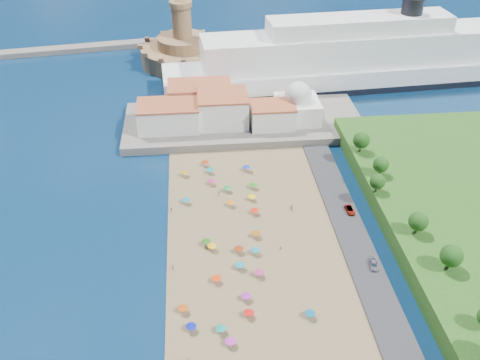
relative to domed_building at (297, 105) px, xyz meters
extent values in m
plane|color=#071938|center=(-30.00, -71.00, -8.97)|extent=(700.00, 700.00, 0.00)
cube|color=#59544C|center=(-20.00, 2.00, -7.47)|extent=(90.00, 36.00, 3.00)
cube|color=#59544C|center=(-42.00, 37.00, -7.77)|extent=(18.00, 70.00, 2.40)
cube|color=silver|center=(-48.00, -2.00, -1.47)|extent=(22.00, 14.00, 9.00)
cube|color=silver|center=(-28.00, 0.00, -0.47)|extent=(18.00, 16.00, 11.00)
cube|color=silver|center=(-10.00, -4.00, -1.97)|extent=(16.00, 12.00, 8.00)
cube|color=silver|center=(-36.00, 12.00, -0.97)|extent=(24.00, 14.00, 10.00)
cube|color=silver|center=(0.00, 0.00, -1.97)|extent=(16.00, 16.00, 8.00)
sphere|color=silver|center=(0.00, 0.00, 4.03)|extent=(10.00, 10.00, 10.00)
cylinder|color=silver|center=(0.00, 0.00, 7.83)|extent=(1.20, 1.20, 1.60)
cylinder|color=#956F4A|center=(-42.00, 67.00, -4.97)|extent=(40.00, 40.00, 8.00)
cylinder|color=#956F4A|center=(-42.00, 67.00, 1.53)|extent=(24.00, 24.00, 5.00)
cylinder|color=#956F4A|center=(-42.00, 67.00, 11.03)|extent=(9.00, 9.00, 14.00)
cylinder|color=#956F4A|center=(-42.00, 67.00, 19.23)|extent=(10.40, 10.40, 2.40)
cube|color=black|center=(32.08, 36.46, -7.63)|extent=(168.10, 35.83, 2.69)
cube|color=white|center=(32.08, 36.46, -4.00)|extent=(167.07, 35.36, 9.95)
cube|color=white|center=(32.08, 36.46, 7.61)|extent=(133.69, 28.73, 13.27)
cube|color=white|center=(32.08, 36.46, 17.56)|extent=(78.24, 20.62, 6.63)
cylinder|color=black|center=(54.14, 37.94, 24.19)|extent=(8.84, 8.84, 6.63)
cylinder|color=gray|center=(-43.80, -89.34, -7.72)|extent=(0.07, 0.07, 2.00)
cone|color=#C1450F|center=(-43.80, -89.34, -6.82)|extent=(2.50, 2.50, 0.60)
cylinder|color=gray|center=(-34.49, -30.00, -7.72)|extent=(0.07, 0.07, 2.00)
cone|color=#0F8977|center=(-34.49, -30.00, -6.82)|extent=(2.50, 2.50, 0.60)
cylinder|color=gray|center=(-24.19, -70.57, -7.72)|extent=(0.07, 0.07, 2.00)
cone|color=teal|center=(-24.19, -70.57, -6.82)|extent=(2.50, 2.50, 0.60)
cylinder|color=gray|center=(-21.19, -40.07, -7.72)|extent=(0.07, 0.07, 2.00)
cone|color=#1E8217|center=(-21.19, -40.07, -6.82)|extent=(2.50, 2.50, 0.60)
cylinder|color=gray|center=(-35.35, -80.19, -7.72)|extent=(0.07, 0.07, 2.00)
cone|color=red|center=(-35.35, -80.19, -6.82)|extent=(2.50, 2.50, 0.60)
cylinder|color=gray|center=(-37.26, -65.73, -7.72)|extent=(0.07, 0.07, 2.00)
cone|color=#206512|center=(-37.26, -65.73, -6.82)|extent=(2.50, 2.50, 0.60)
cylinder|color=gray|center=(-41.99, -94.99, -7.72)|extent=(0.07, 0.07, 2.00)
cone|color=#0C14A2|center=(-41.99, -94.99, -6.82)|extent=(2.50, 2.50, 0.60)
cylinder|color=gray|center=(-42.54, -46.07, -7.72)|extent=(0.07, 0.07, 2.00)
cone|color=#0F7290|center=(-42.54, -46.07, -6.82)|extent=(2.50, 2.50, 0.60)
cylinder|color=gray|center=(-34.29, -36.63, -7.72)|extent=(0.07, 0.07, 2.00)
cone|color=#AE2557|center=(-34.29, -36.63, -6.82)|extent=(2.50, 2.50, 0.60)
cylinder|color=gray|center=(-28.42, -86.88, -7.72)|extent=(0.07, 0.07, 2.00)
cone|color=purple|center=(-28.42, -86.88, -6.82)|extent=(2.50, 2.50, 0.60)
cylinder|color=gray|center=(-33.36, -100.04, -7.72)|extent=(0.07, 0.07, 2.00)
cone|color=#B526A9|center=(-33.36, -100.04, -6.82)|extent=(2.50, 2.50, 0.60)
cylinder|color=gray|center=(-14.05, -93.80, -7.72)|extent=(0.07, 0.07, 2.00)
cone|color=#0E5781|center=(-14.05, -93.80, -6.82)|extent=(2.50, 2.50, 0.60)
cylinder|color=gray|center=(-22.31, -53.24, -7.72)|extent=(0.07, 0.07, 2.00)
cone|color=red|center=(-22.31, -53.24, -6.82)|extent=(2.50, 2.50, 0.60)
cylinder|color=gray|center=(-28.39, -92.22, -7.72)|extent=(0.07, 0.07, 2.00)
cone|color=red|center=(-28.39, -92.22, -6.82)|extent=(2.50, 2.50, 0.60)
cylinder|color=gray|center=(-35.25, -96.21, -7.72)|extent=(0.07, 0.07, 2.00)
cone|color=#0E8476|center=(-35.25, -96.21, -6.82)|extent=(2.50, 2.50, 0.60)
cylinder|color=gray|center=(-23.21, -63.73, -7.72)|extent=(0.07, 0.07, 2.00)
cone|color=#91550D|center=(-23.21, -63.73, -6.82)|extent=(2.50, 2.50, 0.60)
cylinder|color=gray|center=(-35.77, -67.87, -7.72)|extent=(0.07, 0.07, 2.00)
cone|color=#F2A90D|center=(-35.77, -67.87, -6.82)|extent=(2.50, 2.50, 0.60)
cylinder|color=gray|center=(-22.38, -46.29, -7.72)|extent=(0.07, 0.07, 2.00)
cone|color=yellow|center=(-22.38, -46.29, -6.82)|extent=(2.50, 2.50, 0.60)
cylinder|color=gray|center=(-29.16, -48.61, -7.72)|extent=(0.07, 0.07, 2.00)
cone|color=orange|center=(-29.16, -48.61, -6.82)|extent=(2.50, 2.50, 0.60)
cylinder|color=gray|center=(-35.91, -25.28, -7.72)|extent=(0.07, 0.07, 2.00)
cone|color=#912C0D|center=(-35.91, -25.28, -6.82)|extent=(2.50, 2.50, 0.60)
cylinder|color=gray|center=(-28.57, -69.63, -7.72)|extent=(0.07, 0.07, 2.00)
cone|color=maroon|center=(-28.57, -69.63, -6.82)|extent=(2.50, 2.50, 0.60)
cylinder|color=gray|center=(-28.86, -75.95, -7.72)|extent=(0.07, 0.07, 2.00)
cone|color=#117D9E|center=(-28.86, -75.95, -6.82)|extent=(2.50, 2.50, 0.60)
cylinder|color=gray|center=(-29.54, -41.01, -7.72)|extent=(0.07, 0.07, 2.00)
cone|color=#178134|center=(-29.54, -41.01, -6.82)|extent=(2.50, 2.50, 0.60)
cylinder|color=gray|center=(-24.33, -79.18, -7.72)|extent=(0.07, 0.07, 2.00)
cone|color=#B22667|center=(-24.33, -79.18, -6.82)|extent=(2.50, 2.50, 0.60)
cylinder|color=gray|center=(-42.69, -30.98, -7.72)|extent=(0.07, 0.07, 2.00)
cone|color=#9F840E|center=(-42.69, -30.98, -6.82)|extent=(2.50, 2.50, 0.60)
cylinder|color=gray|center=(-22.27, -29.61, -7.72)|extent=(0.07, 0.07, 2.00)
cone|color=#0E32B6|center=(-22.27, -29.61, -6.82)|extent=(2.50, 2.50, 0.60)
imported|color=tan|center=(-46.24, -74.51, -7.79)|extent=(1.15, 1.12, 1.86)
imported|color=tan|center=(-32.32, -42.78, -7.83)|extent=(1.03, 0.90, 1.80)
imported|color=tan|center=(-43.01, -103.35, -7.79)|extent=(0.76, 0.58, 1.86)
imported|color=tan|center=(-17.17, -69.62, -7.83)|extent=(0.71, 0.53, 1.79)
imported|color=tan|center=(-10.97, -52.01, -7.80)|extent=(1.68, 1.51, 1.85)
imported|color=tan|center=(-20.48, -32.06, -7.84)|extent=(1.24, 1.30, 1.78)
imported|color=tan|center=(-46.96, -49.36, -7.82)|extent=(1.34, 1.19, 1.81)
imported|color=gray|center=(6.00, -78.74, -7.60)|extent=(2.63, 4.92, 1.36)
imported|color=gray|center=(6.00, -55.18, -7.60)|extent=(2.39, 4.90, 1.34)
cylinder|color=#382314|center=(21.60, -86.68, -1.42)|extent=(0.50, 0.50, 3.11)
sphere|color=#14380F|center=(21.60, -86.68, 1.38)|extent=(5.60, 5.60, 5.60)
cylinder|color=#382314|center=(18.72, -72.70, -1.53)|extent=(0.50, 0.50, 2.90)
sphere|color=#14380F|center=(18.72, -72.70, 1.08)|extent=(5.21, 5.21, 5.21)
cylinder|color=#382314|center=(13.94, -52.96, -1.69)|extent=(0.50, 0.50, 2.58)
sphere|color=#14380F|center=(13.94, -52.96, 0.63)|extent=(4.64, 4.64, 4.64)
cylinder|color=#382314|center=(17.61, -44.46, -1.61)|extent=(0.50, 0.50, 2.73)
sphere|color=#14380F|center=(17.61, -44.46, 0.85)|extent=(4.92, 4.92, 4.92)
cylinder|color=#382314|center=(15.59, -30.23, -1.41)|extent=(0.50, 0.50, 3.12)
sphere|color=#14380F|center=(15.59, -30.23, 1.40)|extent=(5.62, 5.62, 5.62)
camera|label=1|loc=(-38.72, -177.58, 89.63)|focal=40.00mm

